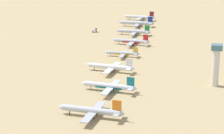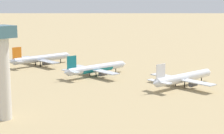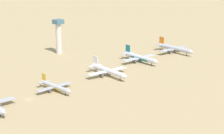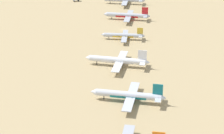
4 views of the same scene
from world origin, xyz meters
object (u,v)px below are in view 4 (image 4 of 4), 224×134
object	(u,v)px
parked_jet_3	(127,15)
parked_jet_5	(118,60)
parked_jet_6	(129,95)
parked_jet_2	(125,0)
parked_jet_4	(124,35)

from	to	relation	value
parked_jet_3	parked_jet_5	size ratio (longest dim) A/B	0.94
parked_jet_5	parked_jet_6	size ratio (longest dim) A/B	1.01
parked_jet_2	parked_jet_5	xyz separation A→B (m)	(-4.64, 129.31, 0.11)
parked_jet_3	parked_jet_6	world-z (taller)	parked_jet_6
parked_jet_4	parked_jet_6	distance (m)	86.99
parked_jet_2	parked_jet_4	world-z (taller)	parked_jet_2
parked_jet_2	parked_jet_6	size ratio (longest dim) A/B	0.97
parked_jet_4	parked_jet_6	size ratio (longest dim) A/B	0.79
parked_jet_2	parked_jet_4	xyz separation A→B (m)	(-4.85, 85.16, -0.69)
parked_jet_6	parked_jet_4	bearing A→B (deg)	-84.38
parked_jet_4	parked_jet_6	xyz separation A→B (m)	(-8.52, 86.57, 0.78)
parked_jet_2	parked_jet_4	bearing A→B (deg)	93.26
parked_jet_2	parked_jet_6	distance (m)	172.25
parked_jet_3	parked_jet_4	distance (m)	42.59
parked_jet_3	parked_jet_6	bearing A→B (deg)	93.75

